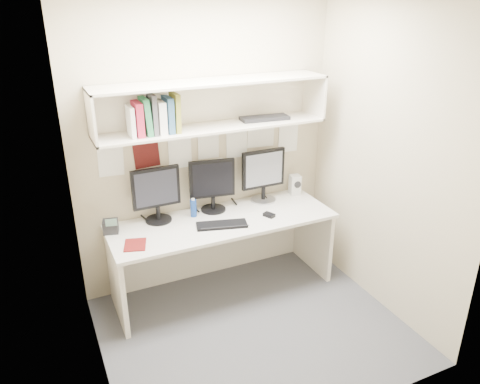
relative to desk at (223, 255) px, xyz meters
name	(u,v)px	position (x,y,z in m)	size (l,w,h in m)	color
floor	(254,329)	(0.00, -0.65, -0.37)	(2.40, 2.00, 0.01)	#45454A
wall_back	(206,147)	(0.00, 0.35, 0.93)	(2.40, 0.02, 2.60)	#B9AB8D
wall_front	(338,247)	(0.00, -1.65, 0.93)	(2.40, 0.02, 2.60)	#B9AB8D
wall_left	(84,215)	(-1.20, -0.65, 0.93)	(0.02, 2.00, 2.60)	#B9AB8D
wall_right	(386,162)	(1.20, -0.65, 0.93)	(0.02, 2.00, 2.60)	#B9AB8D
desk	(223,255)	(0.00, 0.00, 0.00)	(2.00, 0.70, 0.73)	silver
overhead_hutch	(211,104)	(0.00, 0.21, 1.35)	(2.00, 0.38, 0.40)	silver
pinned_papers	(207,152)	(0.00, 0.34, 0.88)	(1.92, 0.01, 0.48)	white
monitor_left	(156,193)	(-0.52, 0.22, 0.63)	(0.42, 0.23, 0.49)	black
monitor_center	(212,183)	(0.00, 0.22, 0.63)	(0.42, 0.23, 0.48)	black
monitor_right	(263,174)	(0.52, 0.22, 0.64)	(0.43, 0.24, 0.51)	#A5A5AA
keyboard	(222,225)	(-0.05, -0.12, 0.37)	(0.43, 0.15, 0.02)	black
mouse	(269,215)	(0.40, -0.13, 0.38)	(0.06, 0.10, 0.03)	black
speaker	(295,185)	(0.87, 0.22, 0.46)	(0.11, 0.12, 0.20)	beige
blue_bottle	(193,208)	(-0.21, 0.16, 0.45)	(0.06, 0.06, 0.17)	navy
maroon_notebook	(135,245)	(-0.81, -0.14, 0.37)	(0.17, 0.20, 0.01)	#601110
desk_phone	(111,226)	(-0.94, 0.16, 0.42)	(0.14, 0.14, 0.15)	black
book_stack	(154,116)	(-0.51, 0.14, 1.31)	(0.40, 0.20, 0.32)	white
hutch_tray	(265,118)	(0.49, 0.16, 1.19)	(0.43, 0.16, 0.03)	black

